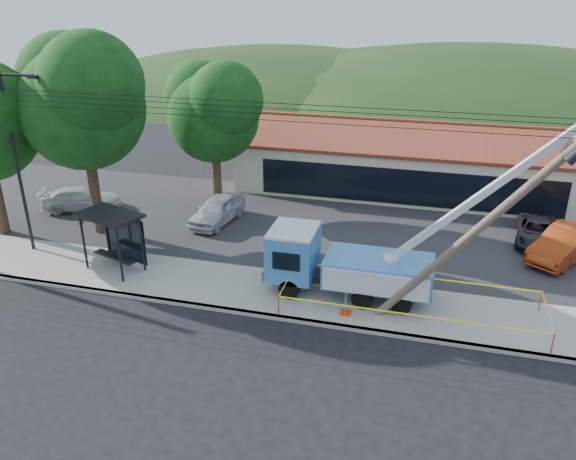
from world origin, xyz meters
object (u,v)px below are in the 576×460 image
(leaning_pole, at_px, (488,221))
(car_white, at_px, (83,210))
(car_red, at_px, (561,261))
(car_dark, at_px, (534,244))
(car_silver, at_px, (218,224))
(utility_truck, at_px, (346,262))
(bus_shelter, at_px, (114,227))

(leaning_pole, height_order, car_white, leaning_pole)
(car_red, bearing_deg, car_dark, 154.12)
(leaning_pole, distance_m, car_silver, 16.39)
(car_white, xyz_separation_m, car_dark, (25.98, 2.01, 0.00))
(utility_truck, bearing_deg, car_white, 160.68)
(car_red, distance_m, car_dark, 2.05)
(car_red, relative_size, car_dark, 1.12)
(leaning_pole, xyz_separation_m, car_white, (-22.49, 7.30, -4.68))
(utility_truck, distance_m, car_red, 11.78)
(bus_shelter, bearing_deg, car_red, 36.01)
(car_silver, relative_size, car_red, 0.89)
(car_red, bearing_deg, bus_shelter, -128.09)
(utility_truck, distance_m, leaning_pole, 6.24)
(bus_shelter, relative_size, car_dark, 0.76)
(utility_truck, relative_size, car_silver, 2.76)
(car_silver, bearing_deg, utility_truck, -29.11)
(leaning_pole, bearing_deg, car_dark, 69.49)
(car_silver, bearing_deg, car_white, -171.45)
(car_red, height_order, car_dark, car_red)
(bus_shelter, height_order, car_silver, bus_shelter)
(bus_shelter, relative_size, car_silver, 0.76)
(car_silver, distance_m, car_white, 8.70)
(utility_truck, height_order, leaning_pole, utility_truck)
(car_red, height_order, car_white, car_red)
(car_dark, bearing_deg, car_silver, -167.17)
(utility_truck, distance_m, car_silver, 10.64)
(car_silver, height_order, car_dark, car_silver)
(utility_truck, xyz_separation_m, car_white, (-17.17, 6.02, -1.68))
(bus_shelter, bearing_deg, leaning_pole, 15.08)
(bus_shelter, distance_m, car_red, 21.88)
(leaning_pole, relative_size, car_white, 1.83)
(utility_truck, height_order, car_silver, utility_truck)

